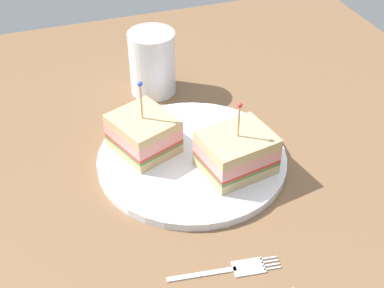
{
  "coord_description": "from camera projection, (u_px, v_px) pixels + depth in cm",
  "views": [
    {
      "loc": [
        18.42,
        53.42,
        47.87
      ],
      "look_at": [
        0.0,
        0.0,
        3.16
      ],
      "focal_mm": 49.22,
      "sensor_mm": 36.0,
      "label": 1
    }
  ],
  "objects": [
    {
      "name": "sandwich_half_back",
      "position": [
        237.0,
        152.0,
        0.69
      ],
      "size": [
        10.3,
        8.99,
        10.61
      ],
      "color": "tan",
      "rests_on": "plate"
    },
    {
      "name": "sandwich_half_front",
      "position": [
        143.0,
        133.0,
        0.73
      ],
      "size": [
        9.99,
        10.49,
        11.03
      ],
      "color": "tan",
      "rests_on": "plate"
    },
    {
      "name": "ground_plane",
      "position": [
        192.0,
        167.0,
        0.75
      ],
      "size": [
        98.9,
        98.9,
        2.0
      ],
      "primitive_type": "cube",
      "color": "brown"
    },
    {
      "name": "fork",
      "position": [
        237.0,
        268.0,
        0.59
      ],
      "size": [
        12.98,
        2.96,
        0.35
      ],
      "color": "silver",
      "rests_on": "ground_plane"
    },
    {
      "name": "drink_glass",
      "position": [
        152.0,
        66.0,
        0.86
      ],
      "size": [
        7.56,
        7.56,
        10.52
      ],
      "color": "#B74C33",
      "rests_on": "ground_plane"
    },
    {
      "name": "plate",
      "position": [
        192.0,
        158.0,
        0.74
      ],
      "size": [
        26.42,
        26.42,
        1.16
      ],
      "primitive_type": "cylinder",
      "color": "white",
      "rests_on": "ground_plane"
    }
  ]
}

